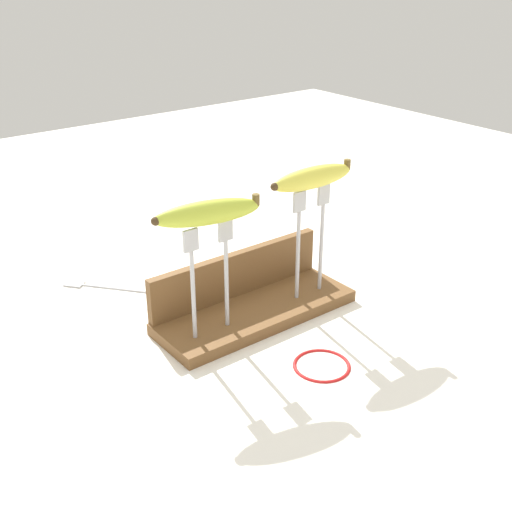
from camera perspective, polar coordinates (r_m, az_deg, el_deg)
The scene contains 9 objects.
ground_plane at distance 1.17m, azimuth 0.00°, elevation -5.39°, with size 3.00×3.00×0.00m, color white.
wooden_board at distance 1.16m, azimuth 0.00°, elevation -4.93°, with size 0.37×0.13×0.02m, color brown.
board_backstop at distance 1.18m, azimuth -1.75°, elevation -1.58°, with size 0.36×0.02×0.08m, color brown.
fork_stand_left at distance 1.04m, azimuth -4.11°, elevation -1.18°, with size 0.09×0.01×0.19m.
fork_stand_right at distance 1.15m, azimuth 4.80°, elevation 2.05°, with size 0.08×0.01×0.20m.
banana_raised_left at distance 1.00m, azimuth -4.29°, elevation 3.83°, with size 0.18×0.08×0.04m.
banana_raised_right at distance 1.12m, azimuth 4.99°, elevation 6.89°, with size 0.17×0.04×0.04m.
fork_fallen_near at distance 1.31m, azimuth -14.00°, elevation -2.51°, with size 0.12×0.14×0.01m.
wire_coil at distance 1.05m, azimuth 5.81°, elevation -9.46°, with size 0.09×0.09×0.01m, color red.
Camera 1 is at (-0.61, -0.80, 0.60)m, focal length 45.49 mm.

